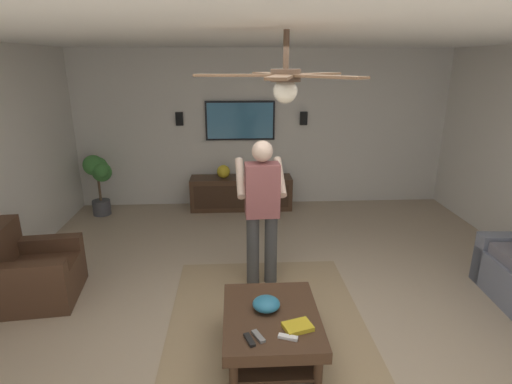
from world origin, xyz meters
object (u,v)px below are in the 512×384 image
object	(u,v)px
media_console	(241,193)
person_standing	(262,205)
book	(298,327)
tv	(240,121)
bowl	(266,304)
ceiling_fan	(285,80)
vase_round	(223,172)
wall_speaker_left	(304,118)
armchair	(32,275)
remote_black	(249,340)
remote_white	(288,337)
remote_grey	(258,336)
coffee_table	(271,325)
wall_speaker_right	(179,119)
potted_plant_tall	(99,174)

from	to	relation	value
media_console	person_standing	distance (m)	2.57
book	media_console	bearing A→B (deg)	78.27
tv	person_standing	size ratio (longest dim) A/B	0.70
tv	bowl	size ratio (longest dim) A/B	4.93
media_console	ceiling_fan	distance (m)	4.35
tv	vase_round	xyz separation A→B (m)	(-0.26, 0.29, -0.81)
media_console	tv	xyz separation A→B (m)	(0.24, 0.00, 1.19)
person_standing	wall_speaker_left	xyz separation A→B (m)	(2.73, -0.89, 0.56)
armchair	remote_black	world-z (taller)	armchair
vase_round	ceiling_fan	xyz separation A→B (m)	(-3.83, -0.53, 1.63)
media_console	remote_white	bearing A→B (deg)	3.97
media_console	remote_grey	world-z (taller)	media_console
coffee_table	person_standing	size ratio (longest dim) A/B	0.61
armchair	tv	distance (m)	3.86
book	ceiling_fan	bearing A→B (deg)	145.83
armchair	tv	world-z (taller)	tv
wall_speaker_right	wall_speaker_left	bearing A→B (deg)	-90.00
bowl	remote_grey	size ratio (longest dim) A/B	1.56
wall_speaker_right	vase_round	bearing A→B (deg)	-110.77
potted_plant_tall	book	size ratio (longest dim) A/B	4.56
armchair	bowl	size ratio (longest dim) A/B	3.81
armchair	ceiling_fan	distance (m)	3.40
coffee_table	remote_white	world-z (taller)	remote_white
armchair	remote_grey	world-z (taller)	armchair
armchair	remote_black	xyz separation A→B (m)	(-1.34, -2.23, 0.13)
bowl	ceiling_fan	size ratio (longest dim) A/B	0.20
potted_plant_tall	ceiling_fan	size ratio (longest dim) A/B	0.84
potted_plant_tall	book	distance (m)	4.57
person_standing	remote_black	bearing A→B (deg)	169.98
media_console	book	world-z (taller)	media_console
remote_black	wall_speaker_right	size ratio (longest dim) A/B	0.68
bowl	remote_black	xyz separation A→B (m)	(-0.41, 0.16, -0.04)
armchair	wall_speaker_left	bearing A→B (deg)	35.14
armchair	remote_white	bearing A→B (deg)	-34.08
remote_white	vase_round	xyz separation A→B (m)	(3.98, 0.57, 0.25)
vase_round	wall_speaker_right	xyz separation A→B (m)	(0.27, 0.71, 0.84)
book	wall_speaker_right	xyz separation A→B (m)	(4.14, 1.37, 1.08)
coffee_table	wall_speaker_right	size ratio (longest dim) A/B	4.55
media_console	potted_plant_tall	world-z (taller)	potted_plant_tall
wall_speaker_left	remote_grey	bearing A→B (deg)	166.49
potted_plant_tall	remote_white	bearing A→B (deg)	-146.29
media_console	remote_black	distance (m)	4.02
potted_plant_tall	remote_white	size ratio (longest dim) A/B	6.69
media_console	ceiling_fan	xyz separation A→B (m)	(-3.84, -0.23, 2.02)
armchair	tv	size ratio (longest dim) A/B	0.77
wall_speaker_left	ceiling_fan	world-z (taller)	ceiling_fan
remote_grey	person_standing	bearing A→B (deg)	-30.24
media_console	vase_round	bearing A→B (deg)	-86.82
coffee_table	vase_round	world-z (taller)	vase_round
person_standing	wall_speaker_left	size ratio (longest dim) A/B	7.45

